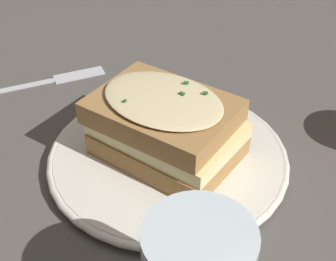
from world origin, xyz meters
The scene contains 4 objects.
ground_plane centered at (0.00, 0.00, 0.00)m, with size 2.40×2.40×0.00m, color #514C47.
dinner_plate centered at (0.01, 0.03, 0.01)m, with size 0.26×0.26×0.01m.
sandwich centered at (0.02, 0.03, 0.05)m, with size 0.16×0.18×0.07m.
fork centered at (0.08, -0.19, 0.00)m, with size 0.19×0.02×0.00m.
Camera 1 is at (0.18, 0.38, 0.34)m, focal length 50.00 mm.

